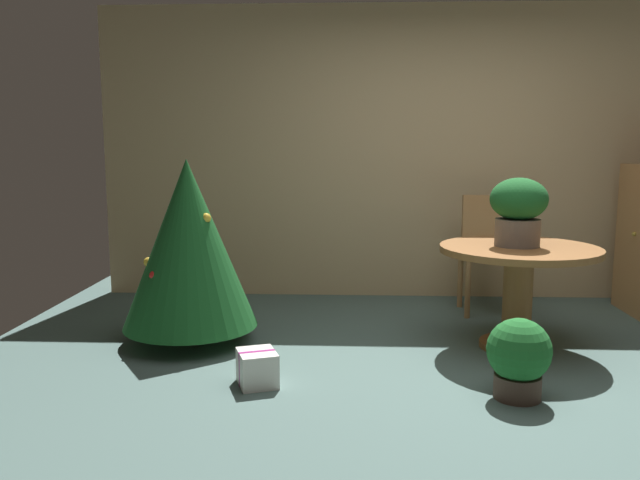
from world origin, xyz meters
name	(u,v)px	position (x,y,z in m)	size (l,w,h in m)	color
ground_plane	(478,382)	(0.00, 0.00, 0.00)	(6.60, 6.60, 0.00)	#4C6660
back_wall_panel	(435,154)	(0.00, 2.20, 1.30)	(6.00, 0.10, 2.60)	tan
round_dining_table	(519,274)	(0.38, 0.66, 0.51)	(1.06, 1.06, 0.71)	brown
flower_vase	(519,208)	(0.37, 0.68, 0.96)	(0.38, 0.38, 0.46)	#665B51
wooden_chair_far	(487,246)	(0.38, 1.66, 0.55)	(0.43, 0.40, 0.96)	#B27F4C
holiday_tree	(189,244)	(-1.87, 0.68, 0.70)	(0.93, 0.93, 1.29)	brown
gift_box_cream	(257,368)	(-1.29, -0.11, 0.10)	(0.28, 0.30, 0.20)	silver
potted_plant	(519,356)	(0.17, -0.24, 0.24)	(0.35, 0.35, 0.45)	#4C382D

